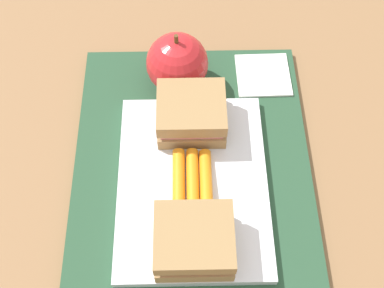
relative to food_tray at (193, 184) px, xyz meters
The scene contains 8 objects.
ground_plane 0.03m from the food_tray, ahead, with size 2.40×2.40×0.00m, color olive.
lunchbag_mat 0.03m from the food_tray, ahead, with size 0.36×0.28×0.01m, color #284C33.
food_tray is the anchor object (origin of this frame).
sandwich_half_left 0.08m from the food_tray, behind, with size 0.07×0.08×0.04m.
sandwich_half_right 0.08m from the food_tray, ahead, with size 0.07×0.08×0.04m.
carrot_sticks_bundle 0.01m from the food_tray, behind, with size 0.08×0.04×0.02m.
apple 0.15m from the food_tray, ahead, with size 0.08×0.08×0.09m.
paper_napkin 0.19m from the food_tray, 31.10° to the right, with size 0.07×0.07×0.00m, color white.
Camera 1 is at (-0.27, 0.01, 0.52)m, focal length 45.41 mm.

